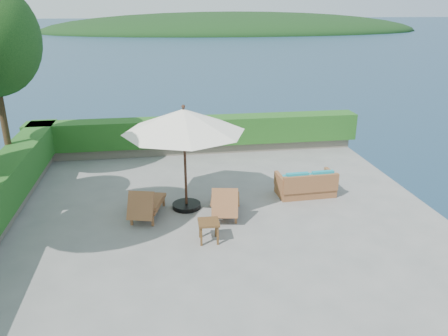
{
  "coord_description": "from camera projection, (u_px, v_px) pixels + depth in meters",
  "views": [
    {
      "loc": [
        -1.4,
        -10.35,
        5.33
      ],
      "look_at": [
        0.3,
        0.8,
        1.1
      ],
      "focal_mm": 35.0,
      "sensor_mm": 36.0,
      "label": 1
    }
  ],
  "objects": [
    {
      "name": "planter_wall_far",
      "position": [
        197.0,
        148.0,
        16.77
      ],
      "size": [
        12.0,
        0.6,
        0.36
      ],
      "primitive_type": "cube",
      "color": "gray",
      "rests_on": "ground"
    },
    {
      "name": "ground",
      "position": [
        217.0,
        217.0,
        11.65
      ],
      "size": [
        12.0,
        12.0,
        0.0
      ],
      "primitive_type": "plane",
      "color": "gray",
      "rests_on": "ground"
    },
    {
      "name": "foundation",
      "position": [
        218.0,
        267.0,
        12.19
      ],
      "size": [
        12.0,
        12.0,
        3.0
      ],
      "primitive_type": "cube",
      "color": "#5A5347",
      "rests_on": "ocean"
    },
    {
      "name": "lounge_right",
      "position": [
        225.0,
        202.0,
        11.65
      ],
      "size": [
        0.95,
        1.74,
        0.95
      ],
      "rotation": [
        0.0,
        0.0,
        -0.17
      ],
      "color": "#925935",
      "rests_on": "ground"
    },
    {
      "name": "ocean",
      "position": [
        218.0,
        310.0,
        12.7
      ],
      "size": [
        600.0,
        600.0,
        0.0
      ],
      "primitive_type": "plane",
      "color": "#163445",
      "rests_on": "ground"
    },
    {
      "name": "side_table",
      "position": [
        209.0,
        225.0,
        10.34
      ],
      "size": [
        0.51,
        0.51,
        0.53
      ],
      "rotation": [
        0.0,
        0.0,
        -0.02
      ],
      "color": "brown",
      "rests_on": "ground"
    },
    {
      "name": "lounge_left",
      "position": [
        146.0,
        204.0,
        11.52
      ],
      "size": [
        1.04,
        1.72,
        0.93
      ],
      "rotation": [
        0.0,
        0.0,
        -0.26
      ],
      "color": "#925935",
      "rests_on": "ground"
    },
    {
      "name": "hedge_far",
      "position": [
        197.0,
        131.0,
        16.54
      ],
      "size": [
        12.4,
        0.9,
        1.0
      ],
      "primitive_type": "cube",
      "color": "#234B15",
      "rests_on": "planter_wall_far"
    },
    {
      "name": "offshore_island",
      "position": [
        234.0,
        31.0,
        145.83
      ],
      "size": [
        126.0,
        57.6,
        12.6
      ],
      "primitive_type": "ellipsoid",
      "color": "black",
      "rests_on": "ocean"
    },
    {
      "name": "wicker_loveseat",
      "position": [
        306.0,
        185.0,
        12.9
      ],
      "size": [
        1.74,
        0.94,
        0.83
      ],
      "rotation": [
        0.0,
        0.0,
        0.04
      ],
      "color": "#925935",
      "rests_on": "ground"
    },
    {
      "name": "patio_umbrella",
      "position": [
        184.0,
        122.0,
        11.35
      ],
      "size": [
        3.4,
        3.4,
        2.93
      ],
      "rotation": [
        0.0,
        0.0,
        0.04
      ],
      "color": "black",
      "rests_on": "ground"
    }
  ]
}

